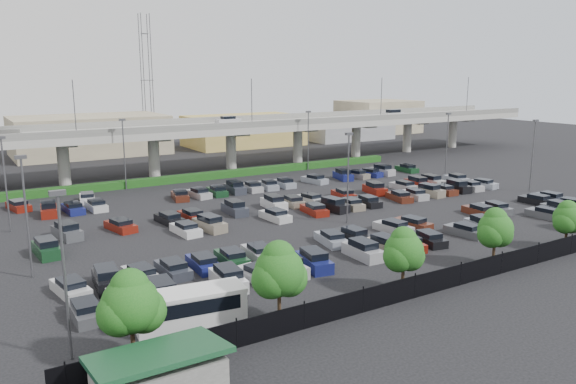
{
  "coord_description": "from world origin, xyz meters",
  "views": [
    {
      "loc": [
        -38.13,
        -56.91,
        16.75
      ],
      "look_at": [
        -1.77,
        1.91,
        2.0
      ],
      "focal_mm": 35.0,
      "sensor_mm": 36.0,
      "label": 1
    }
  ],
  "objects": [
    {
      "name": "ground",
      "position": [
        0.0,
        0.0,
        0.0
      ],
      "size": [
        280.0,
        280.0,
        0.0
      ],
      "primitive_type": "plane",
      "color": "black"
    },
    {
      "name": "overpass",
      "position": [
        -0.21,
        31.98,
        6.97
      ],
      "size": [
        150.0,
        13.0,
        15.8
      ],
      "color": "#9C9B93",
      "rests_on": "ground"
    },
    {
      "name": "hedge",
      "position": [
        0.0,
        25.0,
        0.55
      ],
      "size": [
        66.0,
        1.6,
        1.1
      ],
      "primitive_type": "cube",
      "color": "#143D11",
      "rests_on": "ground"
    },
    {
      "name": "fence",
      "position": [
        -0.05,
        -28.0,
        0.9
      ],
      "size": [
        70.0,
        0.1,
        2.0
      ],
      "color": "black",
      "rests_on": "ground"
    },
    {
      "name": "tree_row",
      "position": [
        0.7,
        -26.53,
        3.52
      ],
      "size": [
        65.07,
        3.66,
        5.94
      ],
      "color": "#332316",
      "rests_on": "ground"
    },
    {
      "name": "shelter",
      "position": [
        -30.0,
        -31.0,
        1.39
      ],
      "size": [
        6.8,
        4.59,
        3.15
      ],
      "color": "slate",
      "rests_on": "ground"
    },
    {
      "name": "shuttle_bus",
      "position": [
        -25.11,
        -23.25,
        1.3
      ],
      "size": [
        7.71,
        3.47,
        2.39
      ],
      "color": "silver",
      "rests_on": "ground"
    },
    {
      "name": "parked_cars",
      "position": [
        -0.56,
        -3.6,
        0.62
      ],
      "size": [
        63.09,
        41.69,
        1.67
      ],
      "color": "#4A4C51",
      "rests_on": "ground"
    },
    {
      "name": "light_poles",
      "position": [
        -4.13,
        2.0,
        6.24
      ],
      "size": [
        66.9,
        48.38,
        10.3
      ],
      "color": "#4B4B50",
      "rests_on": "ground"
    },
    {
      "name": "distant_buildings",
      "position": [
        12.38,
        61.81,
        3.74
      ],
      "size": [
        138.0,
        24.0,
        9.0
      ],
      "color": "gray",
      "rests_on": "ground"
    },
    {
      "name": "comm_tower",
      "position": [
        4.0,
        74.0,
        15.61
      ],
      "size": [
        2.4,
        2.4,
        30.0
      ],
      "color": "#4B4B50",
      "rests_on": "ground"
    }
  ]
}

